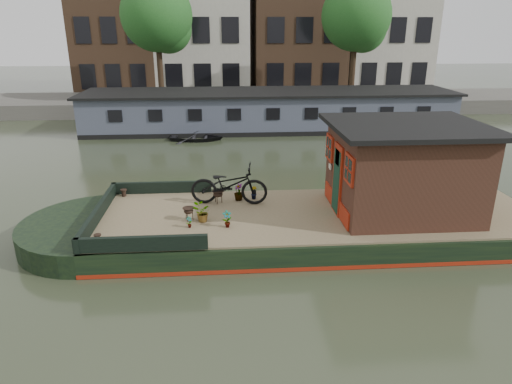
{
  "coord_description": "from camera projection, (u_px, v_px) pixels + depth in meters",
  "views": [
    {
      "loc": [
        -2.59,
        -11.35,
        5.43
      ],
      "look_at": [
        -1.72,
        0.5,
        1.12
      ],
      "focal_mm": 32.0,
      "sensor_mm": 36.0,
      "label": 1
    }
  ],
  "objects": [
    {
      "name": "tree_left",
      "position": [
        159.0,
        19.0,
        28.1
      ],
      "size": [
        4.4,
        4.4,
        7.4
      ],
      "color": "#332316",
      "rests_on": "quay"
    },
    {
      "name": "brazier_front",
      "position": [
        189.0,
        214.0,
        11.91
      ],
      "size": [
        0.34,
        0.34,
        0.35
      ],
      "primitive_type": null,
      "rotation": [
        0.0,
        0.0,
        -0.05
      ],
      "color": "black",
      "rests_on": "houseboat_deck"
    },
    {
      "name": "bicycle",
      "position": [
        229.0,
        185.0,
        12.91
      ],
      "size": [
        2.25,
        1.02,
        1.14
      ],
      "primitive_type": "imported",
      "rotation": [
        0.0,
        0.0,
        1.45
      ],
      "color": "black",
      "rests_on": "houseboat_deck"
    },
    {
      "name": "potted_plant_b",
      "position": [
        254.0,
        193.0,
        13.4
      ],
      "size": [
        0.22,
        0.25,
        0.37
      ],
      "primitive_type": "imported",
      "rotation": [
        0.0,
        0.0,
        1.91
      ],
      "color": "brown",
      "rests_on": "houseboat_deck"
    },
    {
      "name": "potted_plant_c",
      "position": [
        202.0,
        213.0,
        11.8
      ],
      "size": [
        0.48,
        0.42,
        0.5
      ],
      "primitive_type": "imported",
      "rotation": [
        0.0,
        0.0,
        3.22
      ],
      "color": "#B06333",
      "rests_on": "houseboat_deck"
    },
    {
      "name": "bow_bulwark",
      "position": [
        131.0,
        212.0,
        12.04
      ],
      "size": [
        3.0,
        4.0,
        0.35
      ],
      "color": "black",
      "rests_on": "houseboat_deck"
    },
    {
      "name": "cabin",
      "position": [
        403.0,
        168.0,
        12.18
      ],
      "size": [
        4.0,
        3.5,
        2.42
      ],
      "color": "black",
      "rests_on": "houseboat_deck"
    },
    {
      "name": "tree_right",
      "position": [
        358.0,
        19.0,
        28.96
      ],
      "size": [
        4.4,
        4.4,
        7.4
      ],
      "color": "#332316",
      "rests_on": "quay"
    },
    {
      "name": "brazier_rear",
      "position": [
        218.0,
        197.0,
        13.08
      ],
      "size": [
        0.38,
        0.38,
        0.37
      ],
      "primitive_type": null,
      "rotation": [
        0.0,
        0.0,
        -0.14
      ],
      "color": "black",
      "rests_on": "houseboat_deck"
    },
    {
      "name": "quay",
      "position": [
        260.0,
        103.0,
        31.74
      ],
      "size": [
        60.0,
        6.0,
        0.9
      ],
      "primitive_type": "cube",
      "color": "#47443F",
      "rests_on": "ground"
    },
    {
      "name": "bollard_stbd",
      "position": [
        98.0,
        238.0,
        10.73
      ],
      "size": [
        0.17,
        0.17,
        0.19
      ],
      "primitive_type": "cylinder",
      "color": "black",
      "rests_on": "houseboat_deck"
    },
    {
      "name": "houseboat_deck",
      "position": [
        320.0,
        214.0,
        12.46
      ],
      "size": [
        11.8,
        3.8,
        0.05
      ],
      "primitive_type": "cube",
      "color": "#806B4F",
      "rests_on": "houseboat_hull"
    },
    {
      "name": "potted_plant_a",
      "position": [
        227.0,
        219.0,
        11.47
      ],
      "size": [
        0.27,
        0.22,
        0.45
      ],
      "primitive_type": "imported",
      "rotation": [
        0.0,
        0.0,
        0.29
      ],
      "color": "brown",
      "rests_on": "houseboat_deck"
    },
    {
      "name": "houseboat_hull",
      "position": [
        272.0,
        227.0,
        12.49
      ],
      "size": [
        14.01,
        4.02,
        0.6
      ],
      "color": "black",
      "rests_on": "ground"
    },
    {
      "name": "ground",
      "position": [
        319.0,
        234.0,
        12.67
      ],
      "size": [
        120.0,
        120.0,
        0.0
      ],
      "primitive_type": "plane",
      "color": "#28301E",
      "rests_on": "ground"
    },
    {
      "name": "potted_plant_e",
      "position": [
        189.0,
        222.0,
        11.47
      ],
      "size": [
        0.19,
        0.19,
        0.3
      ],
      "primitive_type": "imported",
      "rotation": [
        0.0,
        0.0,
        0.84
      ],
      "color": "brown",
      "rests_on": "houseboat_deck"
    },
    {
      "name": "potted_plant_d",
      "position": [
        239.0,
        192.0,
        13.28
      ],
      "size": [
        0.38,
        0.38,
        0.5
      ],
      "primitive_type": "imported",
      "rotation": [
        0.0,
        0.0,
        5.26
      ],
      "color": "maroon",
      "rests_on": "houseboat_deck"
    },
    {
      "name": "far_houseboat",
      "position": [
        269.0,
        112.0,
        25.46
      ],
      "size": [
        20.4,
        4.4,
        2.11
      ],
      "color": "#414857",
      "rests_on": "ground"
    },
    {
      "name": "bollard_port",
      "position": [
        124.0,
        193.0,
        13.62
      ],
      "size": [
        0.19,
        0.19,
        0.22
      ],
      "primitive_type": "cylinder",
      "color": "black",
      "rests_on": "houseboat_deck"
    },
    {
      "name": "dinghy",
      "position": [
        197.0,
        135.0,
        23.09
      ],
      "size": [
        2.85,
        2.16,
        0.56
      ],
      "primitive_type": "imported",
      "rotation": [
        0.0,
        0.0,
        1.48
      ],
      "color": "black",
      "rests_on": "ground"
    }
  ]
}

